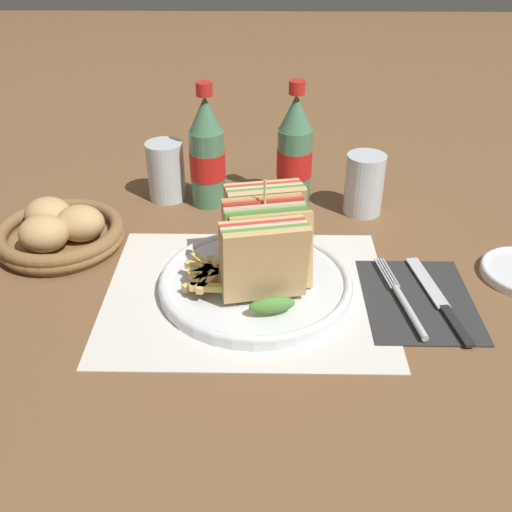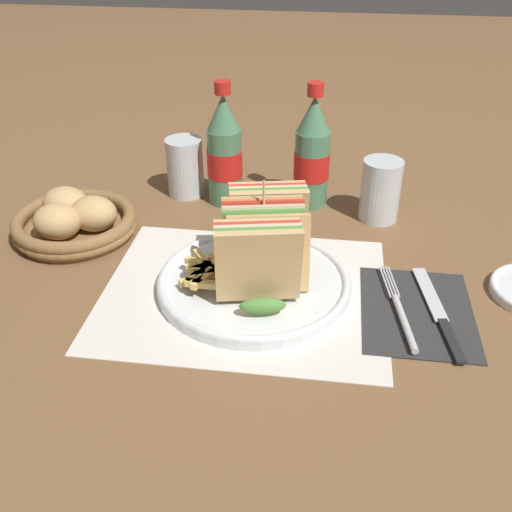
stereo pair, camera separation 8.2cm
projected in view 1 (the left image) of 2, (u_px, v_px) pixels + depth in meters
name	position (u px, v px, depth m)	size (l,w,h in m)	color
ground_plane	(271.00, 284.00, 0.83)	(4.00, 4.00, 0.00)	brown
placemat	(247.00, 292.00, 0.81)	(0.38, 0.31, 0.00)	silver
plate_main	(256.00, 282.00, 0.82)	(0.26, 0.26, 0.02)	white
club_sandwich	(264.00, 241.00, 0.79)	(0.12, 0.20, 0.14)	tan
fries_pile	(210.00, 276.00, 0.79)	(0.08, 0.09, 0.02)	#E5C166
ketchup_blob	(206.00, 267.00, 0.82)	(0.03, 0.03, 0.01)	maroon
napkin	(418.00, 299.00, 0.80)	(0.14, 0.19, 0.00)	#2D2D2D
fork	(405.00, 303.00, 0.78)	(0.04, 0.18, 0.01)	silver
knife	(438.00, 298.00, 0.79)	(0.05, 0.20, 0.00)	black
coke_bottle_near	(207.00, 154.00, 0.99)	(0.06, 0.06, 0.21)	#4C7F5B
coke_bottle_far	(295.00, 152.00, 1.00)	(0.06, 0.06, 0.21)	#4C7F5B
glass_near	(364.00, 184.00, 0.98)	(0.06, 0.06, 0.10)	silver
glass_far	(166.00, 171.00, 1.03)	(0.06, 0.06, 0.10)	silver
bread_basket	(60.00, 232.00, 0.91)	(0.19, 0.19, 0.07)	olive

